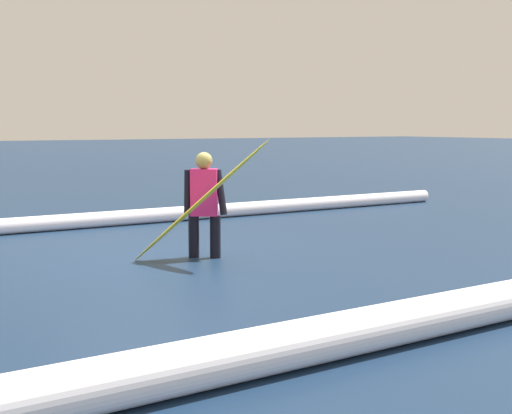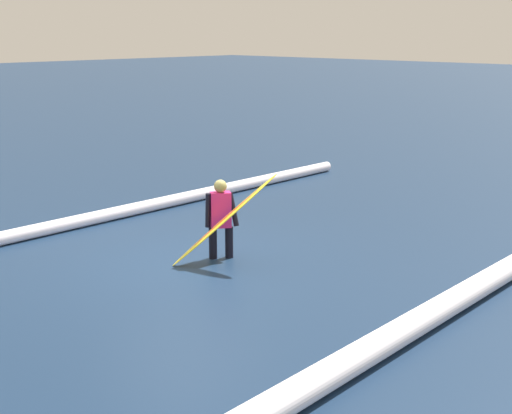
% 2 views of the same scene
% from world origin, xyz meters
% --- Properties ---
extents(ground_plane, '(143.57, 143.57, 0.00)m').
position_xyz_m(ground_plane, '(0.00, 0.00, 0.00)').
color(ground_plane, '#152A45').
extents(surfer, '(0.44, 0.42, 1.37)m').
position_xyz_m(surfer, '(-0.52, 0.38, 0.75)').
color(surfer, black).
rests_on(surfer, ground_plane).
extents(surfboard, '(1.48, 1.40, 1.58)m').
position_xyz_m(surfboard, '(-0.30, 0.70, 0.78)').
color(surfboard, yellow).
rests_on(surfboard, ground_plane).
extents(wave_crest_foreground, '(14.61, 0.46, 0.26)m').
position_xyz_m(wave_crest_foreground, '(-0.68, -3.08, 0.13)').
color(wave_crest_foreground, white).
rests_on(wave_crest_foreground, ground_plane).
extents(wave_crest_midground, '(22.93, 1.14, 0.35)m').
position_xyz_m(wave_crest_midground, '(2.24, 4.60, 0.17)').
color(wave_crest_midground, white).
rests_on(wave_crest_midground, ground_plane).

